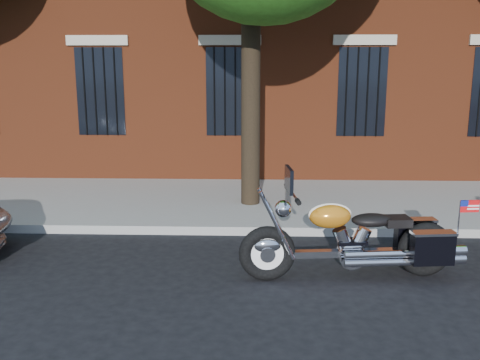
{
  "coord_description": "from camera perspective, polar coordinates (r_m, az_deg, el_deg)",
  "views": [
    {
      "loc": [
        0.63,
        -7.3,
        2.86
      ],
      "look_at": [
        0.37,
        0.8,
        1.07
      ],
      "focal_mm": 40.0,
      "sensor_mm": 36.0,
      "label": 1
    }
  ],
  "objects": [
    {
      "name": "curb",
      "position": [
        9.14,
        -2.19,
        -5.33
      ],
      "size": [
        40.0,
        0.16,
        0.15
      ],
      "primitive_type": "cube",
      "color": "gray",
      "rests_on": "ground"
    },
    {
      "name": "ground",
      "position": [
        7.86,
        -2.89,
        -8.91
      ],
      "size": [
        120.0,
        120.0,
        0.0
      ],
      "primitive_type": "plane",
      "color": "black",
      "rests_on": "ground"
    },
    {
      "name": "motorcycle",
      "position": [
        7.35,
        12.56,
        -6.45
      ],
      "size": [
        3.07,
        1.04,
        1.54
      ],
      "rotation": [
        0.0,
        0.0,
        0.11
      ],
      "color": "black",
      "rests_on": "ground"
    },
    {
      "name": "sidewalk",
      "position": [
        10.94,
        -1.5,
        -2.33
      ],
      "size": [
        40.0,
        3.6,
        0.15
      ],
      "primitive_type": "cube",
      "color": "gray",
      "rests_on": "ground"
    }
  ]
}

